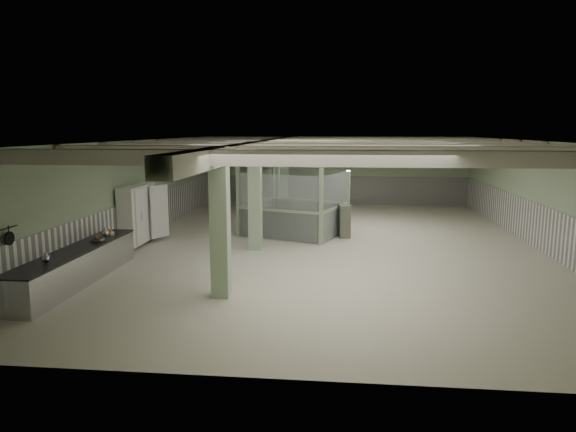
# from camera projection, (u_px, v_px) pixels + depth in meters

# --- Properties ---
(floor) EXTENTS (20.00, 20.00, 0.00)m
(floor) POSITION_uv_depth(u_px,v_px,m) (330.00, 244.00, 18.03)
(floor) COLOR beige
(floor) RESTS_ON ground
(ceiling) EXTENTS (14.00, 20.00, 0.02)m
(ceiling) POSITION_uv_depth(u_px,v_px,m) (332.00, 141.00, 17.43)
(ceiling) COLOR white
(ceiling) RESTS_ON wall_back
(wall_back) EXTENTS (14.00, 0.02, 3.60)m
(wall_back) POSITION_uv_depth(u_px,v_px,m) (335.00, 171.00, 27.54)
(wall_back) COLOR #9DAE8B
(wall_back) RESTS_ON floor
(wall_front) EXTENTS (14.00, 0.02, 3.60)m
(wall_front) POSITION_uv_depth(u_px,v_px,m) (318.00, 272.00, 7.92)
(wall_front) COLOR #9DAE8B
(wall_front) RESTS_ON floor
(wall_left) EXTENTS (0.02, 20.00, 3.60)m
(wall_left) POSITION_uv_depth(u_px,v_px,m) (136.00, 191.00, 18.44)
(wall_left) COLOR #9DAE8B
(wall_left) RESTS_ON floor
(wall_right) EXTENTS (0.02, 20.00, 3.60)m
(wall_right) POSITION_uv_depth(u_px,v_px,m) (542.00, 196.00, 17.02)
(wall_right) COLOR #9DAE8B
(wall_right) RESTS_ON floor
(wainscot_left) EXTENTS (0.05, 19.90, 1.50)m
(wainscot_left) POSITION_uv_depth(u_px,v_px,m) (138.00, 220.00, 18.61)
(wainscot_left) COLOR white
(wainscot_left) RESTS_ON floor
(wainscot_right) EXTENTS (0.05, 19.90, 1.50)m
(wainscot_right) POSITION_uv_depth(u_px,v_px,m) (539.00, 227.00, 17.20)
(wainscot_right) COLOR white
(wainscot_right) RESTS_ON floor
(wainscot_back) EXTENTS (13.90, 0.05, 1.50)m
(wainscot_back) POSITION_uv_depth(u_px,v_px,m) (335.00, 190.00, 27.69)
(wainscot_back) COLOR white
(wainscot_back) RESTS_ON floor
(girder) EXTENTS (0.45, 19.90, 0.40)m
(girder) POSITION_uv_depth(u_px,v_px,m) (259.00, 147.00, 17.72)
(girder) COLOR beige
(girder) RESTS_ON ceiling
(beam_a) EXTENTS (13.90, 0.35, 0.32)m
(beam_a) POSITION_uv_depth(u_px,v_px,m) (325.00, 158.00, 10.10)
(beam_a) COLOR beige
(beam_a) RESTS_ON ceiling
(beam_b) EXTENTS (13.90, 0.35, 0.32)m
(beam_b) POSITION_uv_depth(u_px,v_px,m) (328.00, 153.00, 12.56)
(beam_b) COLOR beige
(beam_b) RESTS_ON ceiling
(beam_c) EXTENTS (13.90, 0.35, 0.32)m
(beam_c) POSITION_uv_depth(u_px,v_px,m) (330.00, 149.00, 15.01)
(beam_c) COLOR beige
(beam_c) RESTS_ON ceiling
(beam_d) EXTENTS (13.90, 0.35, 0.32)m
(beam_d) POSITION_uv_depth(u_px,v_px,m) (332.00, 146.00, 17.46)
(beam_d) COLOR beige
(beam_d) RESTS_ON ceiling
(beam_e) EXTENTS (13.90, 0.35, 0.32)m
(beam_e) POSITION_uv_depth(u_px,v_px,m) (333.00, 144.00, 19.91)
(beam_e) COLOR beige
(beam_e) RESTS_ON ceiling
(beam_f) EXTENTS (13.90, 0.35, 0.32)m
(beam_f) POSITION_uv_depth(u_px,v_px,m) (334.00, 142.00, 22.36)
(beam_f) COLOR beige
(beam_f) RESTS_ON ceiling
(beam_g) EXTENTS (13.90, 0.35, 0.32)m
(beam_g) POSITION_uv_depth(u_px,v_px,m) (335.00, 141.00, 24.82)
(beam_g) COLOR beige
(beam_g) RESTS_ON ceiling
(column_a) EXTENTS (0.42, 0.42, 3.60)m
(column_a) POSITION_uv_depth(u_px,v_px,m) (220.00, 223.00, 12.10)
(column_a) COLOR #AAC29C
(column_a) RESTS_ON floor
(column_b) EXTENTS (0.42, 0.42, 3.60)m
(column_b) POSITION_uv_depth(u_px,v_px,m) (255.00, 196.00, 17.00)
(column_b) COLOR #AAC29C
(column_b) RESTS_ON floor
(column_c) EXTENTS (0.42, 0.42, 3.60)m
(column_c) POSITION_uv_depth(u_px,v_px,m) (274.00, 181.00, 21.91)
(column_c) COLOR #AAC29C
(column_c) RESTS_ON floor
(column_d) EXTENTS (0.42, 0.42, 3.60)m
(column_d) POSITION_uv_depth(u_px,v_px,m) (285.00, 173.00, 25.83)
(column_d) COLOR #AAC29C
(column_d) RESTS_ON floor
(hook_rail) EXTENTS (0.02, 1.20, 0.02)m
(hook_rail) POSITION_uv_depth(u_px,v_px,m) (0.00, 230.00, 10.97)
(hook_rail) COLOR black
(hook_rail) RESTS_ON wall_left
(pendant_front) EXTENTS (0.44, 0.44, 0.22)m
(pendant_front) POSITION_uv_depth(u_px,v_px,m) (348.00, 168.00, 12.57)
(pendant_front) COLOR #313F2F
(pendant_front) RESTS_ON ceiling
(pendant_mid) EXTENTS (0.44, 0.44, 0.22)m
(pendant_mid) POSITION_uv_depth(u_px,v_px,m) (346.00, 156.00, 17.96)
(pendant_mid) COLOR #313F2F
(pendant_mid) RESTS_ON ceiling
(pendant_back) EXTENTS (0.44, 0.44, 0.22)m
(pendant_back) POSITION_uv_depth(u_px,v_px,m) (345.00, 151.00, 22.87)
(pendant_back) COLOR #313F2F
(pendant_back) RESTS_ON ceiling
(prep_counter) EXTENTS (0.95, 5.45, 0.91)m
(prep_counter) POSITION_uv_depth(u_px,v_px,m) (75.00, 266.00, 13.38)
(prep_counter) COLOR #BAB9BE
(prep_counter) RESTS_ON floor
(pitcher_near) EXTENTS (0.23, 0.25, 0.28)m
(pitcher_near) POSITION_uv_depth(u_px,v_px,m) (106.00, 233.00, 14.79)
(pitcher_near) COLOR #BAB9BE
(pitcher_near) RESTS_ON prep_counter
(pitcher_far) EXTENTS (0.20, 0.22, 0.25)m
(pitcher_far) POSITION_uv_depth(u_px,v_px,m) (46.00, 258.00, 11.95)
(pitcher_far) COLOR #BAB9BE
(pitcher_far) RESTS_ON prep_counter
(veg_colander) EXTENTS (0.50, 0.50, 0.20)m
(veg_colander) POSITION_uv_depth(u_px,v_px,m) (98.00, 238.00, 14.31)
(veg_colander) COLOR #404045
(veg_colander) RESTS_ON prep_counter
(orange_bowl) EXTENTS (0.29, 0.29, 0.10)m
(orange_bowl) POSITION_uv_depth(u_px,v_px,m) (110.00, 234.00, 15.09)
(orange_bowl) COLOR #B2B2B7
(orange_bowl) RESTS_ON prep_counter
(skillet_far) EXTENTS (0.04, 0.31, 0.31)m
(skillet_far) POSITION_uv_depth(u_px,v_px,m) (9.00, 238.00, 11.22)
(skillet_far) COLOR black
(skillet_far) RESTS_ON hook_rail
(walkin_cooler) EXTENTS (0.90, 2.16, 1.98)m
(walkin_cooler) POSITION_uv_depth(u_px,v_px,m) (138.00, 217.00, 17.72)
(walkin_cooler) COLOR white
(walkin_cooler) RESTS_ON floor
(guard_booth) EXTENTS (4.43, 4.09, 2.91)m
(guard_booth) POSITION_uv_depth(u_px,v_px,m) (295.00, 184.00, 19.59)
(guard_booth) COLOR #95A887
(guard_booth) RESTS_ON floor
(filing_cabinet) EXTENTS (0.47, 0.61, 1.22)m
(filing_cabinet) POSITION_uv_depth(u_px,v_px,m) (344.00, 221.00, 19.09)
(filing_cabinet) COLOR #5D6252
(filing_cabinet) RESTS_ON floor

